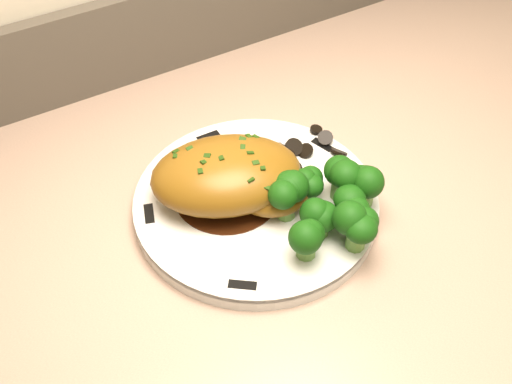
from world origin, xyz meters
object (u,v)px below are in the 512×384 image
counter (361,347)px  plate (256,204)px  chicken_breast (232,177)px  broccoli_florets (330,204)px

counter → plate: size_ratio=7.32×
counter → chicken_breast: size_ratio=10.35×
counter → plate: (-0.18, 0.03, 0.42)m
chicken_breast → plate: bearing=-14.5°
chicken_breast → broccoli_florets: bearing=-28.8°
plate → broccoli_florets: broccoli_florets is taller
plate → chicken_breast: size_ratio=1.41×
broccoli_florets → counter: bearing=16.1°
plate → broccoli_florets: size_ratio=2.18×
broccoli_florets → plate: bearing=126.3°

